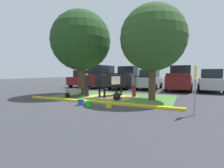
{
  "coord_description": "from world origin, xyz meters",
  "views": [
    {
      "loc": [
        4.9,
        -9.08,
        1.7
      ],
      "look_at": [
        0.06,
        1.74,
        0.9
      ],
      "focal_mm": 26.81,
      "sensor_mm": 36.0,
      "label": 1
    }
  ],
  "objects_px": {
    "person_visitor_near": "(87,84)",
    "sedan_silver": "(150,80)",
    "cow_holstein": "(112,80)",
    "calf_lying": "(117,96)",
    "shade_tree_left": "(81,41)",
    "bucket_blue": "(81,102)",
    "wheelbarrow": "(73,92)",
    "bucket_yellow": "(109,105)",
    "shade_tree_right": "(153,38)",
    "parking_sign": "(195,80)",
    "person_handler": "(134,84)",
    "sedan_blue": "(211,81)",
    "pickup_truck_black": "(125,78)",
    "bucket_green": "(89,104)",
    "suv_dark_grey": "(102,77)",
    "sedan_red": "(84,79)",
    "pickup_truck_maroon": "(180,79)"
  },
  "relations": [
    {
      "from": "calf_lying",
      "to": "suv_dark_grey",
      "type": "height_order",
      "value": "suv_dark_grey"
    },
    {
      "from": "parking_sign",
      "to": "sedan_red",
      "type": "distance_m",
      "value": 15.31
    },
    {
      "from": "bucket_green",
      "to": "suv_dark_grey",
      "type": "bearing_deg",
      "value": 114.24
    },
    {
      "from": "shade_tree_left",
      "to": "calf_lying",
      "type": "height_order",
      "value": "shade_tree_left"
    },
    {
      "from": "suv_dark_grey",
      "to": "pickup_truck_black",
      "type": "xyz_separation_m",
      "value": [
        2.75,
        0.25,
        -0.16
      ]
    },
    {
      "from": "shade_tree_right",
      "to": "calf_lying",
      "type": "xyz_separation_m",
      "value": [
        -2.01,
        -0.85,
        -3.56
      ]
    },
    {
      "from": "person_handler",
      "to": "sedan_blue",
      "type": "xyz_separation_m",
      "value": [
        5.27,
        6.14,
        0.09
      ]
    },
    {
      "from": "cow_holstein",
      "to": "bucket_green",
      "type": "height_order",
      "value": "cow_holstein"
    },
    {
      "from": "bucket_yellow",
      "to": "shade_tree_right",
      "type": "bearing_deg",
      "value": 65.29
    },
    {
      "from": "pickup_truck_black",
      "to": "cow_holstein",
      "type": "bearing_deg",
      "value": -78.85
    },
    {
      "from": "calf_lying",
      "to": "pickup_truck_maroon",
      "type": "bearing_deg",
      "value": 66.54
    },
    {
      "from": "shade_tree_right",
      "to": "bucket_blue",
      "type": "xyz_separation_m",
      "value": [
        -3.1,
        -3.19,
        -3.64
      ]
    },
    {
      "from": "cow_holstein",
      "to": "calf_lying",
      "type": "distance_m",
      "value": 1.77
    },
    {
      "from": "shade_tree_left",
      "to": "bucket_green",
      "type": "distance_m",
      "value": 6.27
    },
    {
      "from": "calf_lying",
      "to": "bucket_green",
      "type": "height_order",
      "value": "calf_lying"
    },
    {
      "from": "shade_tree_right",
      "to": "sedan_blue",
      "type": "bearing_deg",
      "value": 60.06
    },
    {
      "from": "wheelbarrow",
      "to": "bucket_yellow",
      "type": "distance_m",
      "value": 4.39
    },
    {
      "from": "person_handler",
      "to": "wheelbarrow",
      "type": "xyz_separation_m",
      "value": [
        -3.9,
        -1.65,
        -0.51
      ]
    },
    {
      "from": "calf_lying",
      "to": "parking_sign",
      "type": "relative_size",
      "value": 0.67
    },
    {
      "from": "person_visitor_near",
      "to": "wheelbarrow",
      "type": "distance_m",
      "value": 1.08
    },
    {
      "from": "person_visitor_near",
      "to": "sedan_silver",
      "type": "xyz_separation_m",
      "value": [
        2.87,
        7.39,
        0.08
      ]
    },
    {
      "from": "cow_holstein",
      "to": "bucket_blue",
      "type": "bearing_deg",
      "value": -93.18
    },
    {
      "from": "shade_tree_left",
      "to": "shade_tree_right",
      "type": "height_order",
      "value": "shade_tree_left"
    },
    {
      "from": "sedan_blue",
      "to": "sedan_silver",
      "type": "bearing_deg",
      "value": 179.63
    },
    {
      "from": "cow_holstein",
      "to": "sedan_silver",
      "type": "height_order",
      "value": "sedan_silver"
    },
    {
      "from": "shade_tree_left",
      "to": "bucket_green",
      "type": "relative_size",
      "value": 19.07
    },
    {
      "from": "shade_tree_right",
      "to": "parking_sign",
      "type": "height_order",
      "value": "shade_tree_right"
    },
    {
      "from": "shade_tree_left",
      "to": "calf_lying",
      "type": "relative_size",
      "value": 4.81
    },
    {
      "from": "wheelbarrow",
      "to": "bucket_yellow",
      "type": "height_order",
      "value": "wheelbarrow"
    },
    {
      "from": "shade_tree_left",
      "to": "sedan_red",
      "type": "relative_size",
      "value": 1.44
    },
    {
      "from": "person_visitor_near",
      "to": "wheelbarrow",
      "type": "bearing_deg",
      "value": -153.31
    },
    {
      "from": "person_visitor_near",
      "to": "bucket_blue",
      "type": "relative_size",
      "value": 5.18
    },
    {
      "from": "wheelbarrow",
      "to": "pickup_truck_black",
      "type": "distance_m",
      "value": 7.91
    },
    {
      "from": "parking_sign",
      "to": "sedan_blue",
      "type": "height_order",
      "value": "sedan_blue"
    },
    {
      "from": "cow_holstein",
      "to": "pickup_truck_maroon",
      "type": "relative_size",
      "value": 0.56
    },
    {
      "from": "wheelbarrow",
      "to": "sedan_silver",
      "type": "distance_m",
      "value": 8.68
    },
    {
      "from": "calf_lying",
      "to": "bucket_yellow",
      "type": "bearing_deg",
      "value": -77.1
    },
    {
      "from": "bucket_yellow",
      "to": "sedan_blue",
      "type": "relative_size",
      "value": 0.07
    },
    {
      "from": "calf_lying",
      "to": "bucket_yellow",
      "type": "xyz_separation_m",
      "value": [
        0.54,
        -2.34,
        -0.09
      ]
    },
    {
      "from": "wheelbarrow",
      "to": "pickup_truck_black",
      "type": "bearing_deg",
      "value": 82.14
    },
    {
      "from": "shade_tree_left",
      "to": "bucket_blue",
      "type": "relative_size",
      "value": 19.79
    },
    {
      "from": "shade_tree_left",
      "to": "wheelbarrow",
      "type": "xyz_separation_m",
      "value": [
        0.25,
        -1.37,
        -3.74
      ]
    },
    {
      "from": "calf_lying",
      "to": "person_handler",
      "type": "height_order",
      "value": "person_handler"
    },
    {
      "from": "suv_dark_grey",
      "to": "sedan_silver",
      "type": "height_order",
      "value": "suv_dark_grey"
    },
    {
      "from": "pickup_truck_black",
      "to": "pickup_truck_maroon",
      "type": "distance_m",
      "value": 5.55
    },
    {
      "from": "suv_dark_grey",
      "to": "sedan_silver",
      "type": "relative_size",
      "value": 1.05
    },
    {
      "from": "bucket_yellow",
      "to": "sedan_blue",
      "type": "distance_m",
      "value": 11.38
    },
    {
      "from": "sedan_red",
      "to": "pickup_truck_maroon",
      "type": "distance_m",
      "value": 10.82
    },
    {
      "from": "bucket_green",
      "to": "suv_dark_grey",
      "type": "distance_m",
      "value": 10.97
    },
    {
      "from": "bucket_blue",
      "to": "shade_tree_left",
      "type": "bearing_deg",
      "value": 123.84
    }
  ]
}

